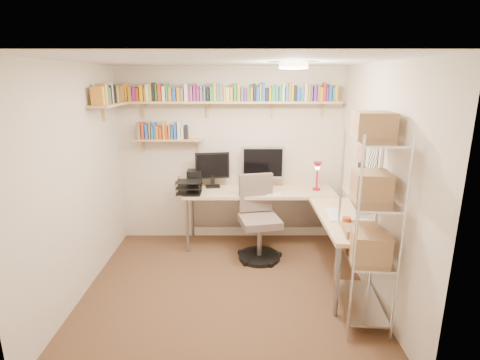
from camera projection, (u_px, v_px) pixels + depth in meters
name	position (u px, v px, depth m)	size (l,w,h in m)	color
ground	(227.00, 288.00, 4.30)	(3.20, 3.20, 0.00)	#44321D
room_shell	(226.00, 156.00, 3.90)	(3.24, 3.04, 2.52)	beige
wall_shelves	(198.00, 102.00, 5.02)	(3.12, 1.09, 0.80)	tan
corner_desk	(270.00, 197.00, 5.00)	(2.43, 2.12, 1.41)	beige
office_chair	(258.00, 224.00, 4.95)	(0.60, 0.60, 1.11)	black
wire_rack	(369.00, 202.00, 3.52)	(0.47, 0.86, 2.04)	silver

